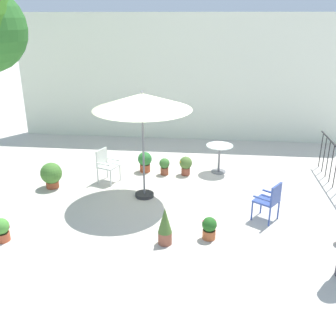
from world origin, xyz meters
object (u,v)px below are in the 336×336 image
Objects in this scene: potted_plant_6 at (145,161)px; potted_plant_8 at (165,166)px; patio_chair_0 at (106,163)px; potted_plant_1 at (51,174)px; potted_plant_2 at (1,229)px; potted_plant_4 at (209,228)px; patio_umbrella_0 at (142,102)px; patio_chair_1 at (270,199)px; potted_plant_0 at (165,226)px; cafe_table_0 at (219,154)px; potted_plant_3 at (186,165)px.

potted_plant_6 is 1.22× the size of potted_plant_8.
patio_chair_0 is 1.36m from potted_plant_1.
potted_plant_2 reaches higher than potted_plant_4.
patio_umbrella_0 is 2.50m from potted_plant_6.
potted_plant_1 is (-5.11, 1.12, -0.14)m from patio_chair_1.
potted_plant_1 is 1.44× the size of potted_plant_4.
potted_plant_1 is 2.45m from potted_plant_2.
patio_chair_1 is 3.34m from potted_plant_8.
potted_plant_0 is 3.10m from potted_plant_2.
potted_plant_2 is (-4.13, -3.92, -0.30)m from cafe_table_0.
potted_plant_1 is at bearing 173.93° from patio_umbrella_0.
potted_plant_2 is at bearing -165.42° from patio_chair_1.
patio_umbrella_0 is 2.22m from patio_chair_0.
potted_plant_0 is at bearing -83.16° from potted_plant_8.
potted_plant_2 is at bearing -131.81° from potted_plant_3.
potted_plant_8 reaches higher than potted_plant_4.
potted_plant_2 is at bearing -119.56° from potted_plant_6.
patio_chair_0 reaches higher than cafe_table_0.
patio_chair_1 reaches higher than potted_plant_6.
potted_plant_3 is 0.57m from potted_plant_8.
patio_chair_0 reaches higher than potted_plant_3.
patio_umbrella_0 reaches higher than potted_plant_0.
potted_plant_2 is (-0.01, -2.45, -0.11)m from potted_plant_1.
patio_chair_1 is 2.32m from potted_plant_0.
potted_plant_0 reaches higher than potted_plant_2.
potted_plant_4 is at bearing -26.58° from potted_plant_1.
cafe_table_0 is 2.77m from patio_chair_1.
patio_umbrella_0 reaches higher than potted_plant_6.
potted_plant_4 is 0.81× the size of potted_plant_6.
potted_plant_3 is at bearing -5.88° from potted_plant_6.
potted_plant_1 is (-4.12, -1.47, -0.18)m from cafe_table_0.
patio_chair_1 is 3.86m from potted_plant_6.
potted_plant_1 is at bearing -159.93° from potted_plant_3.
potted_plant_2 is (-1.25, -2.98, -0.26)m from patio_chair_0.
patio_chair_0 is at bearing -161.94° from potted_plant_3.
potted_plant_3 is at bearing 20.07° from potted_plant_1.
potted_plant_8 is (-2.44, 2.26, -0.24)m from patio_chair_1.
patio_umbrella_0 is 5.58× the size of potted_plant_4.
potted_plant_2 is 1.03× the size of potted_plant_4.
patio_chair_0 is 1.87× the size of potted_plant_8.
potted_plant_0 reaches higher than potted_plant_1.
cafe_table_0 reaches higher than potted_plant_2.
patio_chair_0 reaches higher than potted_plant_1.
potted_plant_6 is (-0.96, 3.52, -0.07)m from potted_plant_0.
potted_plant_6 is at bearing 105.29° from potted_plant_0.
potted_plant_4 is at bearing 7.27° from potted_plant_2.
potted_plant_6 is 0.58m from potted_plant_8.
patio_umbrella_0 is 5.42× the size of potted_plant_2.
patio_chair_1 is 5.24m from potted_plant_1.
potted_plant_3 is (0.16, 3.40, -0.08)m from potted_plant_0.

